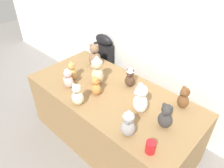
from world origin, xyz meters
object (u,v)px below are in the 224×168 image
(teddy_bear_charcoal, at_px, (166,117))
(teddy_bear_cream, at_px, (77,95))
(teddy_bear_sand, at_px, (97,70))
(teddy_bear_ginger, at_px, (96,86))
(teddy_bear_chestnut, at_px, (184,98))
(teddy_bear_honey, at_px, (72,71))
(teddy_bear_blush, at_px, (68,78))
(teddy_bear_mocha, at_px, (95,56))
(teddy_bear_ash, at_px, (128,123))
(teddy_bear_snow, at_px, (141,100))
(display_table, at_px, (112,117))
(teddy_bear_cocoa, at_px, (130,77))
(party_cup_red, at_px, (150,147))
(instrument_case, at_px, (104,66))

(teddy_bear_charcoal, bearing_deg, teddy_bear_cream, -163.19)
(teddy_bear_sand, relative_size, teddy_bear_ginger, 1.59)
(teddy_bear_chestnut, distance_m, teddy_bear_honey, 1.24)
(teddy_bear_blush, bearing_deg, teddy_bear_chestnut, 19.29)
(teddy_bear_chestnut, relative_size, teddy_bear_mocha, 0.79)
(teddy_bear_ash, bearing_deg, teddy_bear_charcoal, 31.44)
(teddy_bear_cream, height_order, teddy_bear_ginger, teddy_bear_cream)
(teddy_bear_snow, distance_m, teddy_bear_honey, 0.90)
(display_table, bearing_deg, teddy_bear_cocoa, 76.75)
(teddy_bear_chestnut, bearing_deg, teddy_bear_charcoal, -62.91)
(teddy_bear_sand, relative_size, teddy_bear_cocoa, 1.40)
(teddy_bear_cocoa, height_order, teddy_bear_blush, same)
(teddy_bear_cocoa, bearing_deg, party_cup_red, -65.43)
(teddy_bear_ginger, height_order, teddy_bear_honey, teddy_bear_ginger)
(teddy_bear_ash, relative_size, teddy_bear_chestnut, 1.20)
(teddy_bear_charcoal, bearing_deg, display_table, 171.55)
(teddy_bear_sand, relative_size, party_cup_red, 3.15)
(teddy_bear_charcoal, bearing_deg, teddy_bear_cocoa, 151.22)
(teddy_bear_cocoa, distance_m, party_cup_red, 0.88)
(display_table, xyz_separation_m, teddy_bear_ash, (0.49, -0.32, 0.50))
(teddy_bear_sand, height_order, teddy_bear_chestnut, teddy_bear_sand)
(teddy_bear_ginger, bearing_deg, party_cup_red, -3.83)
(teddy_bear_sand, bearing_deg, teddy_bear_snow, 16.82)
(teddy_bear_sand, xyz_separation_m, teddy_bear_cream, (0.13, -0.39, -0.06))
(teddy_bear_sand, height_order, teddy_bear_mocha, teddy_bear_sand)
(teddy_bear_cream, distance_m, teddy_bear_blush, 0.31)
(teddy_bear_snow, height_order, party_cup_red, teddy_bear_snow)
(teddy_bear_ginger, relative_size, teddy_bear_honey, 1.01)
(teddy_bear_ginger, bearing_deg, teddy_bear_sand, 142.68)
(teddy_bear_sand, relative_size, teddy_bear_blush, 1.40)
(teddy_bear_cream, distance_m, teddy_bear_honey, 0.46)
(teddy_bear_charcoal, bearing_deg, teddy_bear_mocha, 160.34)
(display_table, bearing_deg, teddy_bear_charcoal, -2.57)
(teddy_bear_ginger, relative_size, teddy_bear_mocha, 0.73)
(teddy_bear_charcoal, distance_m, teddy_bear_cocoa, 0.66)
(teddy_bear_sand, distance_m, party_cup_red, 1.05)
(display_table, xyz_separation_m, party_cup_red, (0.73, -0.33, 0.42))
(teddy_bear_charcoal, relative_size, teddy_bear_ginger, 1.17)
(teddy_bear_sand, relative_size, teddy_bear_mocha, 1.16)
(display_table, height_order, teddy_bear_sand, teddy_bear_sand)
(teddy_bear_charcoal, distance_m, teddy_bear_blush, 1.10)
(teddy_bear_cocoa, relative_size, teddy_bear_honey, 1.14)
(teddy_bear_blush, bearing_deg, teddy_bear_honey, 119.51)
(teddy_bear_chestnut, xyz_separation_m, party_cup_red, (0.08, -0.65, -0.05))
(party_cup_red, bearing_deg, teddy_bear_ginger, 165.99)
(teddy_bear_ginger, xyz_separation_m, party_cup_red, (0.83, -0.21, -0.05))
(instrument_case, height_order, teddy_bear_honey, instrument_case)
(teddy_bear_snow, height_order, teddy_bear_honey, teddy_bear_snow)
(teddy_bear_sand, distance_m, teddy_bear_snow, 0.64)
(display_table, height_order, teddy_bear_blush, teddy_bear_blush)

